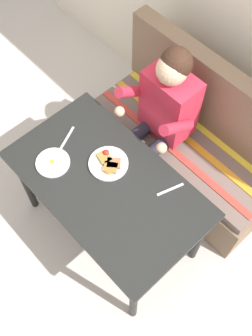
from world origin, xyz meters
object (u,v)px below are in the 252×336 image
at_px(plate_breakfast, 109,163).
at_px(knife, 66,139).
at_px(couch, 188,145).
at_px(table, 108,189).
at_px(person, 161,112).
at_px(plate_eggs, 53,163).
at_px(fork, 170,189).

height_order(plate_breakfast, knife, plate_breakfast).
bearing_deg(couch, table, -90.00).
relative_size(couch, person, 1.19).
xyz_separation_m(table, person, (-0.14, 0.59, 0.09)).
bearing_deg(person, plate_eggs, -103.19).
bearing_deg(plate_breakfast, couch, 82.93).
relative_size(plate_eggs, knife, 1.02).
bearing_deg(fork, plate_eggs, -129.32).
relative_size(table, fork, 7.06).
distance_m(table, plate_breakfast, 0.15).
bearing_deg(person, table, -76.50).
xyz_separation_m(couch, person, (-0.14, -0.17, 0.41)).
height_order(plate_breakfast, fork, plate_breakfast).
relative_size(person, plate_eggs, 5.93).
xyz_separation_m(couch, plate_breakfast, (-0.08, -0.68, 0.41)).
bearing_deg(plate_eggs, couch, 71.01).
distance_m(table, person, 0.61).
xyz_separation_m(plate_breakfast, plate_eggs, (-0.23, -0.24, -0.01)).
bearing_deg(person, couch, 51.00).
relative_size(table, knife, 6.00).
bearing_deg(plate_breakfast, knife, -166.81).
bearing_deg(couch, plate_breakfast, -97.07).
distance_m(plate_eggs, knife, 0.18).
relative_size(person, plate_breakfast, 5.11).
height_order(table, couch, couch).
height_order(couch, person, person).
relative_size(fork, knife, 0.85).
height_order(table, plate_breakfast, plate_breakfast).
relative_size(person, knife, 6.06).
bearing_deg(plate_eggs, knife, 115.84).
bearing_deg(plate_eggs, fork, 32.83).
distance_m(plate_eggs, fork, 0.71).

